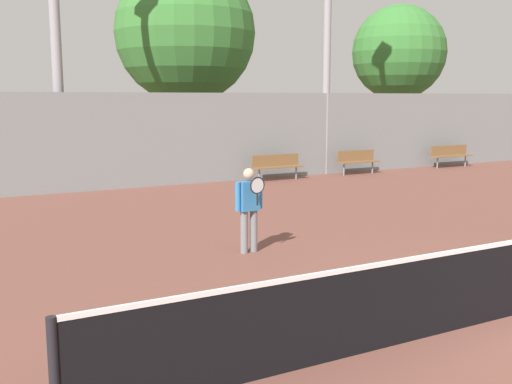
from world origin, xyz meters
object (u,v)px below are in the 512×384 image
at_px(tennis_player, 249,205).
at_px(tree_green_broad, 399,53).
at_px(bench_courtside_near, 357,159).
at_px(tree_green_tall, 185,33).
at_px(bench_adjacent_court, 450,154).
at_px(bench_by_gate, 277,164).
at_px(light_pole_near_left, 54,2).

bearing_deg(tennis_player, tree_green_broad, 36.41).
bearing_deg(bench_courtside_near, tree_green_tall, 129.70).
height_order(bench_adjacent_court, bench_by_gate, same).
bearing_deg(tree_green_tall, tennis_player, -107.34).
bearing_deg(tree_green_broad, tennis_player, -138.26).
bearing_deg(tennis_player, bench_adjacent_court, 25.65).
height_order(bench_adjacent_court, light_pole_near_left, light_pole_near_left).
bearing_deg(tree_green_broad, tree_green_tall, -175.99).
bearing_deg(tree_green_broad, bench_adjacent_court, -112.73).
distance_m(bench_adjacent_court, light_pole_near_left, 16.12).
xyz_separation_m(light_pole_near_left, tree_green_broad, (17.90, 5.09, -0.57)).
height_order(bench_courtside_near, light_pole_near_left, light_pole_near_left).
bearing_deg(tree_green_broad, bench_by_gate, -149.80).
bearing_deg(light_pole_near_left, tree_green_tall, 35.91).
relative_size(tennis_player, tree_green_broad, 0.21).
xyz_separation_m(bench_courtside_near, tree_green_tall, (-4.58, 5.52, 4.85)).
relative_size(tennis_player, bench_courtside_near, 0.95).
bearing_deg(bench_by_gate, bench_adjacent_court, 0.00).
distance_m(tennis_player, tree_green_broad, 22.28).
xyz_separation_m(bench_by_gate, tree_green_broad, (10.94, 6.36, 4.54)).
height_order(bench_adjacent_court, tree_green_tall, tree_green_tall).
xyz_separation_m(bench_adjacent_court, bench_by_gate, (-8.27, -0.00, -0.00)).
relative_size(tennis_player, tree_green_tall, 0.19).
xyz_separation_m(tree_green_tall, tree_green_broad, (12.04, 0.84, -0.31)).
relative_size(bench_courtside_near, bench_by_gate, 0.90).
bearing_deg(tree_green_tall, bench_courtside_near, -50.30).
height_order(light_pole_near_left, tree_green_tall, light_pole_near_left).
bearing_deg(tennis_player, tree_green_tall, 67.33).
height_order(bench_adjacent_court, tree_green_broad, tree_green_broad).
distance_m(bench_courtside_near, light_pole_near_left, 11.69).
bearing_deg(tree_green_tall, light_pole_near_left, -144.09).
bearing_deg(bench_courtside_near, bench_adjacent_court, 0.01).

